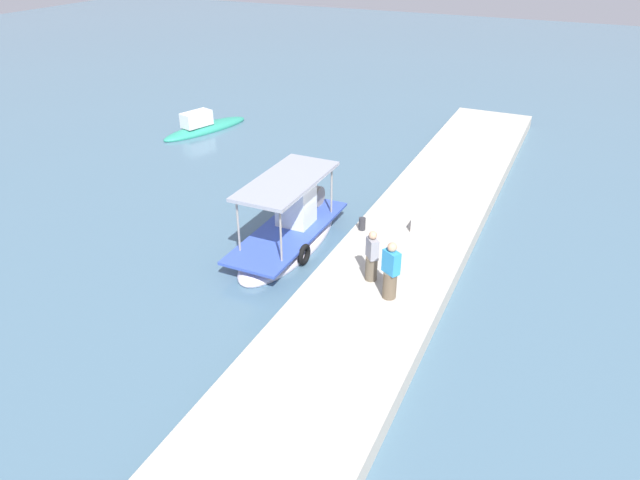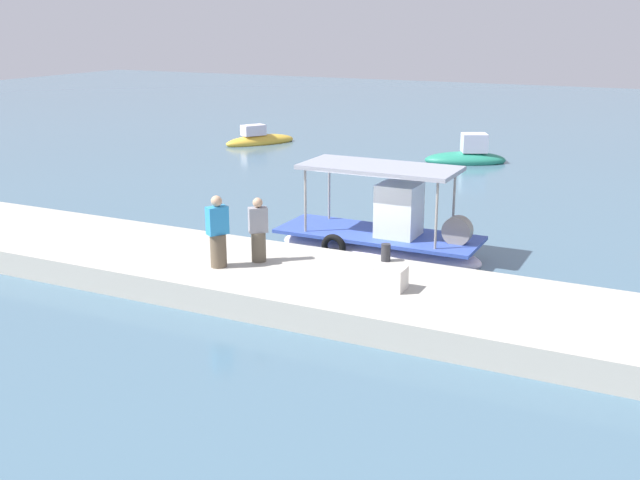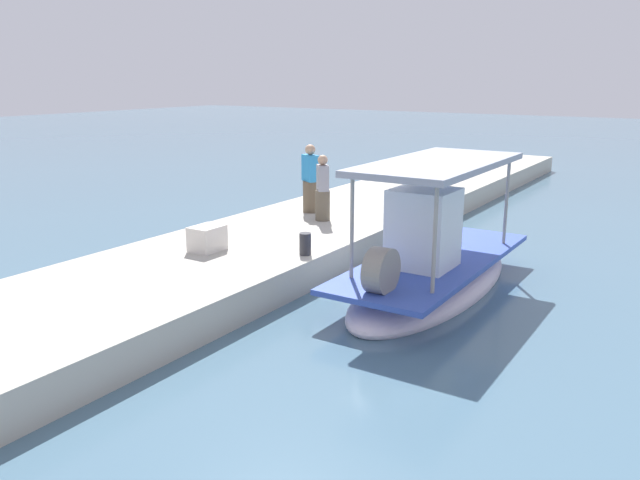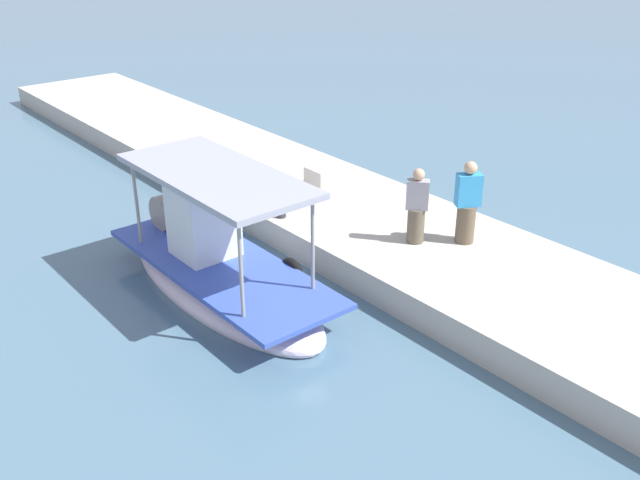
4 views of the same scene
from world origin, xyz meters
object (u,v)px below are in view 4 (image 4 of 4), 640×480
at_px(main_fishing_boat, 220,270).
at_px(fisherman_near_bollard, 417,209).
at_px(mooring_bollard, 281,208).
at_px(fisherman_by_crate, 467,206).
at_px(cargo_crate, 320,178).

distance_m(main_fishing_boat, fisherman_near_bollard, 4.28).
bearing_deg(fisherman_near_bollard, mooring_bollard, 26.19).
bearing_deg(main_fishing_boat, fisherman_near_bollard, -116.24).
distance_m(fisherman_by_crate, mooring_bollard, 4.23).
height_order(fisherman_by_crate, cargo_crate, fisherman_by_crate).
distance_m(main_fishing_boat, cargo_crate, 4.63).
xyz_separation_m(main_fishing_boat, fisherman_by_crate, (-2.51, -4.56, 0.99)).
xyz_separation_m(main_fishing_boat, fisherman_near_bollard, (-1.85, -3.75, 0.92)).
height_order(main_fishing_boat, mooring_bollard, main_fishing_boat).
relative_size(main_fishing_boat, mooring_bollard, 13.40).
relative_size(main_fishing_boat, fisherman_near_bollard, 3.69).
xyz_separation_m(fisherman_by_crate, cargo_crate, (4.39, 0.34, -0.55)).
xyz_separation_m(fisherman_near_bollard, mooring_bollard, (2.88, 1.42, -0.52)).
bearing_deg(mooring_bollard, cargo_crate, -65.76).
bearing_deg(fisherman_near_bollard, cargo_crate, -7.17).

